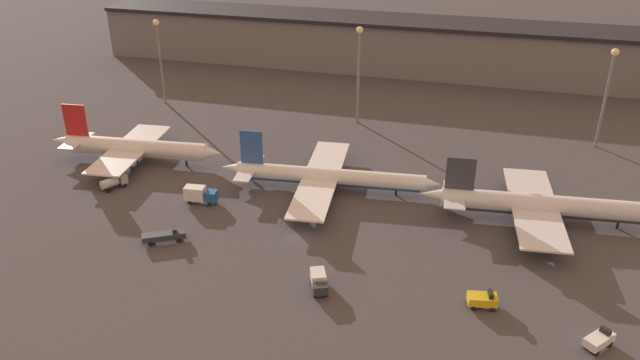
{
  "coord_description": "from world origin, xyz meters",
  "views": [
    {
      "loc": [
        31.27,
        -93.9,
        61.6
      ],
      "look_at": [
        1.31,
        12.26,
        6.0
      ],
      "focal_mm": 35.0,
      "sensor_mm": 36.0,
      "label": 1
    }
  ],
  "objects_px": {
    "service_vehicle_4": "(114,182)",
    "service_vehicle_0": "(483,300)",
    "airplane_2": "(542,206)",
    "service_vehicle_5": "(599,340)",
    "service_vehicle_2": "(200,194)",
    "service_vehicle_3": "(319,281)",
    "airplane_0": "(135,148)",
    "airplane_1": "(327,177)",
    "service_vehicle_1": "(164,236)"
  },
  "relations": [
    {
      "from": "service_vehicle_4",
      "to": "service_vehicle_3",
      "type": "bearing_deg",
      "value": -83.38
    },
    {
      "from": "service_vehicle_0",
      "to": "service_vehicle_5",
      "type": "bearing_deg",
      "value": -27.52
    },
    {
      "from": "airplane_1",
      "to": "service_vehicle_3",
      "type": "relative_size",
      "value": 8.0
    },
    {
      "from": "airplane_0",
      "to": "service_vehicle_0",
      "type": "xyz_separation_m",
      "value": [
        80.22,
        -33.11,
        -2.12
      ]
    },
    {
      "from": "service_vehicle_2",
      "to": "service_vehicle_3",
      "type": "relative_size",
      "value": 1.16
    },
    {
      "from": "airplane_1",
      "to": "service_vehicle_5",
      "type": "bearing_deg",
      "value": -41.93
    },
    {
      "from": "service_vehicle_3",
      "to": "service_vehicle_5",
      "type": "xyz_separation_m",
      "value": [
        42.25,
        -2.38,
        -0.25
      ]
    },
    {
      "from": "airplane_0",
      "to": "airplane_2",
      "type": "relative_size",
      "value": 0.88
    },
    {
      "from": "service_vehicle_1",
      "to": "service_vehicle_2",
      "type": "distance_m",
      "value": 15.39
    },
    {
      "from": "service_vehicle_3",
      "to": "service_vehicle_4",
      "type": "distance_m",
      "value": 56.27
    },
    {
      "from": "airplane_1",
      "to": "service_vehicle_4",
      "type": "height_order",
      "value": "airplane_1"
    },
    {
      "from": "airplane_2",
      "to": "service_vehicle_1",
      "type": "relative_size",
      "value": 6.05
    },
    {
      "from": "service_vehicle_0",
      "to": "service_vehicle_3",
      "type": "bearing_deg",
      "value": 174.46
    },
    {
      "from": "airplane_1",
      "to": "airplane_2",
      "type": "height_order",
      "value": "airplane_1"
    },
    {
      "from": "service_vehicle_2",
      "to": "service_vehicle_4",
      "type": "bearing_deg",
      "value": 172.03
    },
    {
      "from": "airplane_2",
      "to": "airplane_0",
      "type": "bearing_deg",
      "value": 171.98
    },
    {
      "from": "service_vehicle_1",
      "to": "service_vehicle_5",
      "type": "relative_size",
      "value": 1.54
    },
    {
      "from": "service_vehicle_4",
      "to": "service_vehicle_1",
      "type": "bearing_deg",
      "value": -98.21
    },
    {
      "from": "airplane_2",
      "to": "service_vehicle_5",
      "type": "height_order",
      "value": "airplane_2"
    },
    {
      "from": "service_vehicle_5",
      "to": "airplane_2",
      "type": "bearing_deg",
      "value": 51.15
    },
    {
      "from": "airplane_2",
      "to": "service_vehicle_5",
      "type": "relative_size",
      "value": 9.31
    },
    {
      "from": "airplane_1",
      "to": "airplane_2",
      "type": "relative_size",
      "value": 1.0
    },
    {
      "from": "airplane_0",
      "to": "service_vehicle_0",
      "type": "height_order",
      "value": "airplane_0"
    },
    {
      "from": "airplane_2",
      "to": "service_vehicle_2",
      "type": "relative_size",
      "value": 6.96
    },
    {
      "from": "service_vehicle_4",
      "to": "service_vehicle_0",
      "type": "bearing_deg",
      "value": -74.42
    },
    {
      "from": "service_vehicle_0",
      "to": "service_vehicle_1",
      "type": "xyz_separation_m",
      "value": [
        -56.92,
        3.56,
        -0.12
      ]
    },
    {
      "from": "service_vehicle_3",
      "to": "airplane_2",
      "type": "bearing_deg",
      "value": 109.33
    },
    {
      "from": "service_vehicle_0",
      "to": "service_vehicle_3",
      "type": "relative_size",
      "value": 0.84
    },
    {
      "from": "service_vehicle_2",
      "to": "service_vehicle_3",
      "type": "bearing_deg",
      "value": -40.15
    },
    {
      "from": "service_vehicle_2",
      "to": "airplane_2",
      "type": "bearing_deg",
      "value": 3.49
    },
    {
      "from": "airplane_2",
      "to": "service_vehicle_0",
      "type": "relative_size",
      "value": 9.59
    },
    {
      "from": "airplane_2",
      "to": "airplane_1",
      "type": "bearing_deg",
      "value": 171.78
    },
    {
      "from": "service_vehicle_2",
      "to": "airplane_0",
      "type": "bearing_deg",
      "value": 142.63
    },
    {
      "from": "airplane_2",
      "to": "service_vehicle_4",
      "type": "relative_size",
      "value": 8.03
    },
    {
      "from": "service_vehicle_2",
      "to": "service_vehicle_5",
      "type": "xyz_separation_m",
      "value": [
        73.57,
        -23.79,
        -0.65
      ]
    },
    {
      "from": "service_vehicle_1",
      "to": "service_vehicle_5",
      "type": "distance_m",
      "value": 73.82
    },
    {
      "from": "service_vehicle_3",
      "to": "service_vehicle_4",
      "type": "xyz_separation_m",
      "value": [
        -51.71,
        22.19,
        0.01
      ]
    },
    {
      "from": "airplane_1",
      "to": "service_vehicle_5",
      "type": "distance_m",
      "value": 61.98
    },
    {
      "from": "service_vehicle_3",
      "to": "service_vehicle_2",
      "type": "bearing_deg",
      "value": -147.46
    },
    {
      "from": "service_vehicle_2",
      "to": "service_vehicle_3",
      "type": "xyz_separation_m",
      "value": [
        31.32,
        -21.41,
        -0.4
      ]
    },
    {
      "from": "airplane_0",
      "to": "airplane_2",
      "type": "xyz_separation_m",
      "value": [
        89.73,
        -3.28,
        0.04
      ]
    },
    {
      "from": "airplane_1",
      "to": "airplane_2",
      "type": "distance_m",
      "value": 43.26
    },
    {
      "from": "airplane_0",
      "to": "service_vehicle_1",
      "type": "distance_m",
      "value": 37.7
    },
    {
      "from": "service_vehicle_4",
      "to": "service_vehicle_5",
      "type": "height_order",
      "value": "service_vehicle_5"
    },
    {
      "from": "airplane_2",
      "to": "service_vehicle_4",
      "type": "bearing_deg",
      "value": -179.3
    },
    {
      "from": "service_vehicle_0",
      "to": "service_vehicle_5",
      "type": "distance_m",
      "value": 17.12
    },
    {
      "from": "airplane_2",
      "to": "service_vehicle_0",
      "type": "distance_m",
      "value": 31.38
    },
    {
      "from": "service_vehicle_4",
      "to": "service_vehicle_5",
      "type": "distance_m",
      "value": 97.12
    },
    {
      "from": "service_vehicle_1",
      "to": "service_vehicle_4",
      "type": "relative_size",
      "value": 1.33
    },
    {
      "from": "airplane_0",
      "to": "airplane_1",
      "type": "distance_m",
      "value": 46.54
    }
  ]
}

